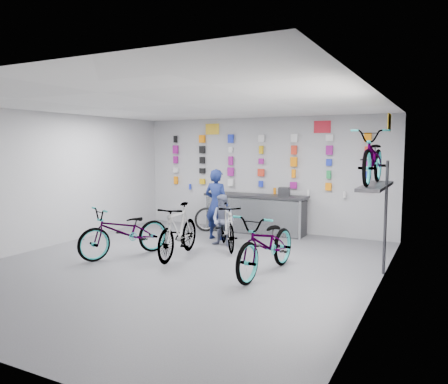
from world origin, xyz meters
The scene contains 20 objects.
floor centered at (0.00, 0.00, 0.00)m, with size 8.00×8.00×0.00m, color #4B4B4F.
ceiling centered at (0.00, 0.00, 3.00)m, with size 8.00×8.00×0.00m, color white.
wall_back centered at (0.00, 4.00, 1.50)m, with size 7.00×7.00×0.00m, color #ABABAE.
wall_left centered at (-3.50, 0.00, 1.50)m, with size 8.00×8.00×0.00m, color #ABABAE.
wall_right centered at (3.50, 0.00, 1.50)m, with size 8.00×8.00×0.00m, color #ABABAE.
counter centered at (0.00, 3.54, 0.49)m, with size 2.70×0.66×1.00m.
merch_wall centered at (-0.01, 3.93, 1.83)m, with size 5.57×0.08×1.56m.
wall_bracket centered at (3.33, 1.20, 1.46)m, with size 0.39×1.90×2.00m.
sign_left centered at (-1.50, 3.98, 2.72)m, with size 0.42×0.02×0.30m, color gold.
sign_right centered at (1.60, 3.98, 2.72)m, with size 0.42×0.02×0.30m, color red.
sign_side centered at (3.48, 1.20, 2.65)m, with size 0.02×0.40×0.30m, color gold.
bike_left centered at (-1.38, 0.06, 0.52)m, with size 0.69×1.98×1.04m, color gray.
bike_center centered at (-0.38, 0.50, 0.55)m, with size 0.51×1.82×1.09m, color gray.
bike_right centered at (1.66, 0.21, 0.55)m, with size 0.73×2.09×1.10m, color gray.
bike_service centered at (0.15, 1.64, 0.50)m, with size 0.47×1.68×1.01m, color gray.
bike_wall centered at (3.25, 1.20, 2.05)m, with size 0.63×1.80×0.95m, color gray.
clerk centered at (-0.51, 2.39, 0.85)m, with size 0.62×0.41×1.70m, color #111C4B.
customer centered at (-0.03, 1.81, 0.58)m, with size 0.57×0.44×1.17m, color slate.
spare_wheel centered at (-1.25, 3.17, 0.31)m, with size 0.67×0.37×0.64m.
register centered at (0.79, 3.55, 1.11)m, with size 0.28×0.30×0.22m, color black.
Camera 1 is at (4.42, -6.79, 2.25)m, focal length 35.00 mm.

